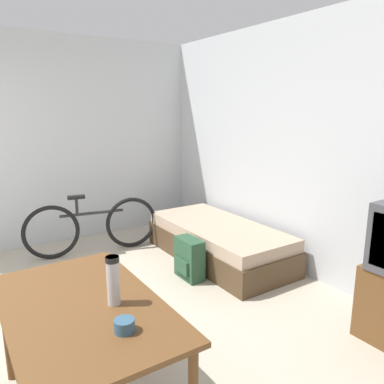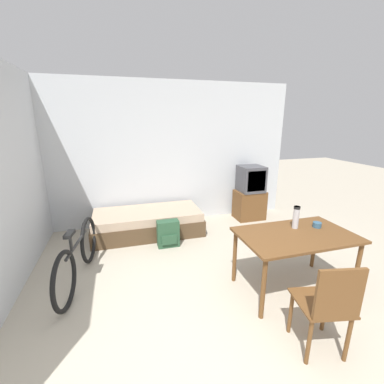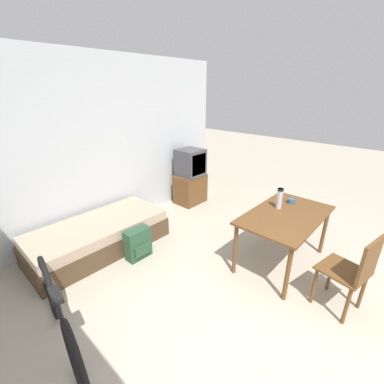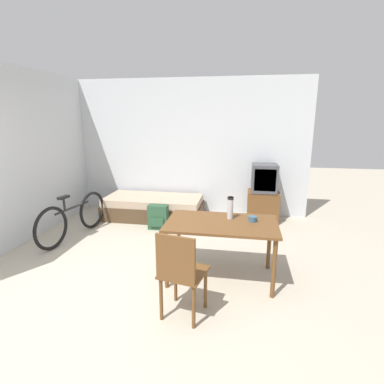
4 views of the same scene
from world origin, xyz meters
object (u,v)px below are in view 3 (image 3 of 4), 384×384
at_px(thermos_flask, 280,198).
at_px(backpack, 138,244).
at_px(wooden_chair, 353,270).
at_px(mate_bowl, 291,201).
at_px(daybed, 99,236).
at_px(tv, 190,178).
at_px(bicycle, 60,318).
at_px(dining_table, 285,220).

bearing_deg(thermos_flask, backpack, 134.66).
distance_m(wooden_chair, mate_bowl, 1.21).
distance_m(daybed, tv, 2.15).
xyz_separation_m(daybed, wooden_chair, (1.16, -2.94, 0.31)).
xyz_separation_m(bicycle, mate_bowl, (2.86, -0.78, 0.42)).
relative_size(tv, wooden_chair, 1.21).
xyz_separation_m(bicycle, thermos_flask, (2.59, -0.73, 0.54)).
bearing_deg(mate_bowl, thermos_flask, 168.25).
height_order(daybed, dining_table, dining_table).
relative_size(wooden_chair, mate_bowl, 9.13).
bearing_deg(bicycle, mate_bowl, -15.34).
distance_m(tv, bicycle, 3.41).
height_order(daybed, bicycle, bicycle).
bearing_deg(daybed, tv, 4.50).
bearing_deg(backpack, bicycle, -154.16).
xyz_separation_m(dining_table, wooden_chair, (-0.33, -0.87, -0.12)).
relative_size(bicycle, mate_bowl, 16.18).
bearing_deg(tv, backpack, -158.01).
distance_m(daybed, thermos_flask, 2.58).
bearing_deg(daybed, dining_table, -54.29).
bearing_deg(mate_bowl, wooden_chair, -125.77).
bearing_deg(bicycle, dining_table, -19.41).
bearing_deg(thermos_flask, daybed, 129.46).
xyz_separation_m(daybed, thermos_flask, (1.58, -1.92, 0.67)).
height_order(wooden_chair, mate_bowl, wooden_chair).
bearing_deg(daybed, mate_bowl, -46.84).
bearing_deg(bicycle, daybed, 49.98).
bearing_deg(mate_bowl, tv, 83.08).
bearing_deg(tv, daybed, -175.50).
relative_size(wooden_chair, thermos_flask, 3.31).
bearing_deg(dining_table, backpack, 129.56).
xyz_separation_m(mate_bowl, backpack, (-1.60, 1.40, -0.54)).
relative_size(wooden_chair, bicycle, 0.56).
xyz_separation_m(thermos_flask, backpack, (-1.32, 1.34, -0.66)).
height_order(wooden_chair, bicycle, wooden_chair).
relative_size(dining_table, bicycle, 0.81).
bearing_deg(dining_table, thermos_flask, 58.67).
bearing_deg(daybed, wooden_chair, -68.38).
distance_m(dining_table, wooden_chair, 0.93).
xyz_separation_m(daybed, backpack, (0.26, -0.58, 0.01)).
xyz_separation_m(tv, thermos_flask, (-0.53, -2.09, 0.34)).
bearing_deg(bicycle, wooden_chair, -38.81).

